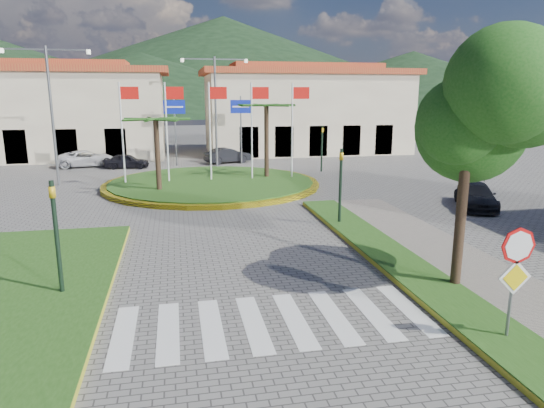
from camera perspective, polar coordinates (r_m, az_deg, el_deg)
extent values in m
cube|color=#244E16|center=(12.14, 25.41, -14.18)|extent=(1.60, 28.00, 0.18)
cube|color=#244E16|center=(14.30, -28.99, -10.46)|extent=(5.00, 14.00, 0.18)
cube|color=silver|center=(11.98, -0.23, -13.66)|extent=(8.00, 3.00, 0.01)
cylinder|color=yellow|center=(29.08, -7.07, 2.37)|extent=(12.70, 12.70, 0.24)
cylinder|color=#244E16|center=(29.07, -7.07, 2.43)|extent=(12.00, 12.00, 0.30)
cylinder|color=black|center=(26.75, -13.30, 5.35)|extent=(0.28, 0.28, 4.05)
cylinder|color=black|center=(30.20, -0.65, 7.11)|extent=(0.28, 0.28, 4.68)
cylinder|color=silver|center=(29.27, -17.20, 7.66)|extent=(0.10, 0.10, 6.00)
cube|color=red|center=(29.13, -16.41, 12.42)|extent=(1.00, 0.03, 0.70)
cylinder|color=silver|center=(29.13, -12.26, 7.91)|extent=(0.10, 0.10, 6.00)
cube|color=red|center=(29.03, -11.38, 12.68)|extent=(1.00, 0.03, 0.70)
cylinder|color=silver|center=(29.19, -7.30, 8.11)|extent=(0.10, 0.10, 6.00)
cube|color=red|center=(29.14, -6.33, 12.85)|extent=(1.00, 0.03, 0.70)
cylinder|color=silver|center=(29.48, -2.40, 8.25)|extent=(0.10, 0.10, 6.00)
cube|color=red|center=(29.47, -1.36, 12.92)|extent=(1.00, 0.03, 0.70)
cylinder|color=silver|center=(29.96, 2.38, 8.32)|extent=(0.10, 0.10, 6.00)
cube|color=red|center=(30.01, 3.47, 12.90)|extent=(1.00, 0.03, 0.70)
cylinder|color=slate|center=(11.74, 26.36, -9.01)|extent=(0.07, 0.07, 2.50)
cylinder|color=red|center=(11.40, 27.01, -4.40)|extent=(0.80, 0.03, 0.80)
cube|color=yellow|center=(11.60, 26.68, -7.73)|extent=(0.78, 0.03, 0.78)
cylinder|color=black|center=(14.14, 21.36, -0.95)|extent=(0.28, 0.28, 4.40)
ellipsoid|color=#194F15|center=(13.78, 22.39, 11.26)|extent=(3.60, 3.60, 3.20)
cylinder|color=black|center=(13.92, -23.95, -3.95)|extent=(0.12, 0.12, 3.20)
imported|color=gold|center=(13.68, -24.33, 0.07)|extent=(0.15, 0.18, 0.90)
cylinder|color=black|center=(20.01, 8.04, 1.90)|extent=(0.12, 0.12, 3.20)
imported|color=gold|center=(19.84, 8.13, 4.73)|extent=(0.15, 0.18, 0.90)
cylinder|color=black|center=(34.25, 5.88, 6.48)|extent=(0.12, 0.12, 3.20)
imported|color=gold|center=(34.16, 5.92, 8.14)|extent=(0.18, 0.15, 0.90)
cylinder|color=slate|center=(37.63, -11.31, 8.39)|extent=(0.12, 0.12, 5.20)
cube|color=#0F21A9|center=(37.48, -11.43, 11.13)|extent=(1.60, 0.05, 1.00)
cylinder|color=slate|center=(37.97, -3.66, 8.65)|extent=(0.12, 0.12, 5.20)
cube|color=#0F21A9|center=(37.82, -3.69, 11.36)|extent=(1.60, 0.05, 1.00)
cylinder|color=slate|center=(36.68, -6.63, 10.64)|extent=(0.16, 0.16, 8.00)
cube|color=slate|center=(36.66, -8.74, 16.52)|extent=(2.40, 0.08, 0.08)
cube|color=slate|center=(36.86, -4.85, 16.60)|extent=(2.40, 0.08, 0.08)
cylinder|color=slate|center=(31.34, -24.43, 9.23)|extent=(0.16, 0.16, 8.00)
cube|color=slate|center=(31.69, -27.28, 15.90)|extent=(2.40, 0.08, 0.08)
cube|color=slate|center=(31.16, -22.87, 16.38)|extent=(2.40, 0.08, 0.08)
cube|color=beige|center=(46.14, -26.67, 9.19)|extent=(22.00, 9.00, 7.00)
cube|color=#AA3521|center=(46.14, -27.14, 13.83)|extent=(23.32, 9.54, 0.50)
cube|color=#AA3521|center=(46.16, -27.21, 14.45)|extent=(16.50, 4.95, 0.60)
cube|color=beige|center=(46.17, 3.91, 10.50)|extent=(18.00, 9.00, 7.00)
cube|color=#AA3521|center=(46.17, 3.98, 15.16)|extent=(19.08, 9.54, 0.50)
cube|color=#AA3521|center=(46.19, 3.99, 15.78)|extent=(13.50, 4.95, 0.60)
cone|color=black|center=(167.68, -5.67, 16.07)|extent=(180.00, 180.00, 30.00)
cone|color=black|center=(158.86, 16.14, 13.66)|extent=(120.00, 120.00, 18.00)
cone|color=black|center=(136.78, -15.06, 13.52)|extent=(110.00, 110.00, 16.00)
imported|color=silver|center=(39.06, -20.96, 5.01)|extent=(4.66, 2.74, 1.22)
imported|color=black|center=(37.25, -16.72, 4.87)|extent=(3.26, 1.51, 1.08)
imported|color=black|center=(38.62, -5.22, 5.71)|extent=(3.85, 2.36, 1.20)
imported|color=black|center=(25.20, 22.86, 0.89)|extent=(3.07, 4.27, 1.15)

